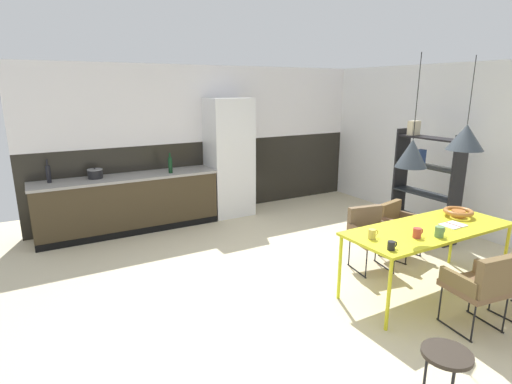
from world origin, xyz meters
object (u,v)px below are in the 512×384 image
open_shelf_unit (425,178)px  pendant_lamp_over_table_far (466,137)px  armchair_far_side (484,282)px  mug_wide_latte (440,232)px  open_book (453,225)px  refrigerator_column (229,158)px  armchair_head_of_table (398,222)px  mug_glass_clear (392,246)px  mug_dark_espresso (372,234)px  dining_table (429,231)px  mug_short_terracotta (417,233)px  cooking_pot (95,174)px  bottle_wine_green (170,165)px  side_stool (446,358)px  bottle_oil_tall (48,174)px  pendant_lamp_over_table_near (412,153)px  fruit_bowl (458,212)px  armchair_by_stool (369,230)px

open_shelf_unit → pendant_lamp_over_table_far: 1.84m
armchair_far_side → open_shelf_unit: size_ratio=0.46×
mug_wide_latte → open_shelf_unit: open_shelf_unit is taller
open_shelf_unit → open_book: bearing=-41.9°
refrigerator_column → armchair_head_of_table: (1.16, -2.81, -0.56)m
mug_wide_latte → mug_glass_clear: (-0.69, -0.00, -0.01)m
armchair_far_side → mug_glass_clear: size_ratio=7.02×
open_book → mug_glass_clear: size_ratio=2.27×
mug_dark_espresso → mug_wide_latte: bearing=-24.9°
armchair_far_side → mug_wide_latte: size_ratio=5.75×
dining_table → refrigerator_column: bearing=99.6°
mug_short_terracotta → mug_wide_latte: bearing=-24.1°
cooking_pot → open_shelf_unit: (4.32, -2.52, -0.05)m
dining_table → armchair_far_side: armchair_far_side is taller
refrigerator_column → bottle_wine_green: (-1.10, -0.10, -0.00)m
mug_dark_espresso → side_stool: size_ratio=0.25×
armchair_far_side → bottle_oil_tall: bearing=133.6°
side_stool → open_shelf_unit: 3.80m
armchair_head_of_table → mug_wide_latte: 1.35m
pendant_lamp_over_table_near → pendant_lamp_over_table_far: size_ratio=1.12×
fruit_bowl → pendant_lamp_over_table_far: (-0.22, -0.12, 0.90)m
armchair_far_side → mug_short_terracotta: mug_short_terracotta is taller
cooking_pot → mug_short_terracotta: bearing=-57.5°
refrigerator_column → armchair_far_side: bearing=-84.6°
mug_dark_espresso → armchair_by_stool: bearing=45.6°
mug_glass_clear → open_shelf_unit: 2.74m
open_book → side_stool: bearing=-145.0°
dining_table → open_book: open_book is taller
dining_table → cooking_pot: cooking_pot is taller
open_book → mug_short_terracotta: mug_short_terracotta is taller
armchair_far_side → mug_short_terracotta: 0.72m
mug_wide_latte → open_shelf_unit: (1.62, 1.47, 0.10)m
dining_table → armchair_head_of_table: dining_table is taller
armchair_head_of_table → mug_dark_espresso: bearing=18.9°
refrigerator_column → armchair_head_of_table: refrigerator_column is taller
cooking_pot → bottle_wine_green: size_ratio=0.68×
armchair_head_of_table → pendant_lamp_over_table_far: size_ratio=0.75×
mug_dark_espresso → armchair_head_of_table: bearing=31.7°
cooking_pot → bottle_wine_green: 1.14m
mug_short_terracotta → mug_wide_latte: size_ratio=0.94×
mug_dark_espresso → dining_table: bearing=-4.3°
mug_dark_espresso → bottle_oil_tall: bottle_oil_tall is taller
mug_short_terracotta → mug_dark_espresso: 0.47m
mug_dark_espresso → bottle_wine_green: 3.65m
armchair_far_side → mug_glass_clear: 0.88m
refrigerator_column → pendant_lamp_over_table_near: pendant_lamp_over_table_near is taller
open_book → mug_wide_latte: (-0.43, -0.15, 0.05)m
cooking_pot → open_shelf_unit: size_ratio=0.13×
fruit_bowl → mug_wide_latte: 0.84m
open_shelf_unit → armchair_far_side: bearing=-39.7°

